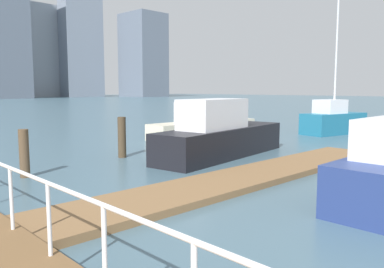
% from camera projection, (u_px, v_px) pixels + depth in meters
% --- Properties ---
extents(floating_dock, '(14.44, 2.00, 0.18)m').
position_uv_depth(floating_dock, '(244.00, 178.00, 11.74)').
color(floating_dock, olive).
rests_on(floating_dock, ground_plane).
extents(dock_piling_0, '(0.32, 0.32, 1.63)m').
position_uv_depth(dock_piling_0, '(122.00, 137.00, 15.70)').
color(dock_piling_0, '#473826').
rests_on(dock_piling_0, ground_plane).
extents(dock_piling_1, '(0.30, 0.30, 1.51)m').
position_uv_depth(dock_piling_1, '(24.00, 153.00, 12.14)').
color(dock_piling_1, brown).
rests_on(dock_piling_1, ground_plane).
extents(dock_piling_2, '(0.30, 0.30, 2.22)m').
position_uv_depth(dock_piling_2, '(188.00, 126.00, 17.47)').
color(dock_piling_2, '#473826').
rests_on(dock_piling_2, ground_plane).
extents(dock_piling_3, '(0.30, 0.30, 1.99)m').
position_uv_depth(dock_piling_3, '(179.00, 134.00, 15.34)').
color(dock_piling_3, brown).
rests_on(dock_piling_3, ground_plane).
extents(moored_boat_3, '(7.25, 2.83, 2.36)m').
position_uv_depth(moored_boat_3, '(220.00, 135.00, 15.80)').
color(moored_boat_3, black).
rests_on(moored_boat_3, ground_plane).
extents(moored_boat_4, '(7.41, 1.65, 2.01)m').
position_uv_depth(moored_boat_4, '(203.00, 125.00, 22.61)').
color(moored_boat_4, beige).
rests_on(moored_boat_4, ground_plane).
extents(moored_boat_5, '(4.57, 2.45, 9.81)m').
position_uv_depth(moored_boat_5, '(333.00, 120.00, 24.04)').
color(moored_boat_5, '#1E6B8C').
rests_on(moored_boat_5, ground_plane).
extents(skyline_tower_4, '(12.37, 9.00, 42.14)m').
position_uv_depth(skyline_tower_4, '(4.00, 24.00, 111.19)').
color(skyline_tower_4, slate).
rests_on(skyline_tower_4, ground_plane).
extents(skyline_tower_5, '(11.54, 8.62, 30.55)m').
position_uv_depth(skyline_tower_5, '(38.00, 51.00, 130.96)').
color(skyline_tower_5, '#8C939E').
rests_on(skyline_tower_5, ground_plane).
extents(skyline_tower_7, '(12.52, 14.38, 29.23)m').
position_uv_depth(skyline_tower_7, '(143.00, 56.00, 140.17)').
color(skyline_tower_7, slate).
rests_on(skyline_tower_7, ground_plane).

